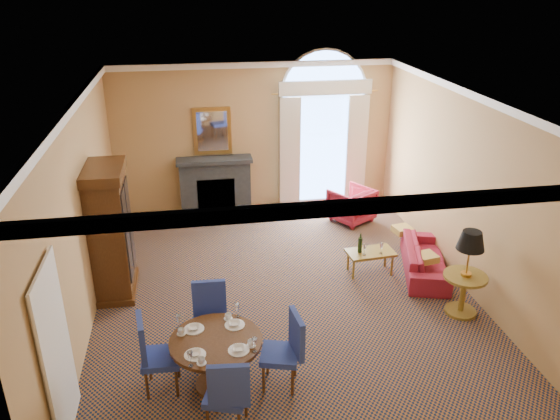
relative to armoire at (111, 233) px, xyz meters
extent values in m
plane|color=#12203A|center=(2.72, -0.61, -1.04)|extent=(7.50, 7.50, 0.00)
cube|color=tan|center=(2.72, 3.14, 0.56)|extent=(6.00, 0.04, 3.20)
cube|color=tan|center=(-0.28, -0.61, 0.56)|extent=(0.04, 7.50, 3.20)
cube|color=tan|center=(5.72, -0.61, 0.56)|extent=(0.04, 7.50, 3.20)
cube|color=silver|center=(2.72, -0.61, 2.16)|extent=(6.00, 7.50, 0.04)
cube|color=white|center=(2.72, -0.61, 2.10)|extent=(6.00, 7.50, 0.12)
cube|color=white|center=(-0.24, -3.01, -0.01)|extent=(0.08, 0.90, 2.06)
cube|color=#31363A|center=(1.82, 2.94, -0.44)|extent=(1.50, 0.40, 1.20)
cube|color=#31363A|center=(1.82, 2.91, 0.20)|extent=(1.60, 0.46, 0.08)
cube|color=gold|center=(1.82, 3.11, 0.76)|extent=(0.80, 0.04, 1.00)
cube|color=white|center=(1.82, 3.09, 0.76)|extent=(0.64, 0.02, 0.84)
cube|color=white|center=(4.22, 3.12, 0.21)|extent=(1.90, 0.04, 2.50)
cube|color=#97BFFC|center=(4.22, 3.11, 0.21)|extent=(1.70, 0.02, 2.30)
cylinder|color=white|center=(4.22, 3.12, 1.46)|extent=(1.90, 0.04, 1.90)
cube|color=beige|center=(3.47, 3.00, 0.21)|extent=(0.45, 0.06, 2.45)
cube|color=beige|center=(4.97, 3.00, 0.21)|extent=(0.45, 0.06, 2.45)
cube|color=beige|center=(4.22, 3.00, 1.61)|extent=(2.00, 0.08, 0.30)
cube|color=#3B210D|center=(0.00, 0.00, -0.04)|extent=(0.55, 1.00, 2.00)
cube|color=#3B210D|center=(0.00, 0.00, 1.04)|extent=(0.62, 1.10, 0.16)
cube|color=#3B210D|center=(0.00, 0.00, -0.99)|extent=(0.62, 1.10, 0.10)
cylinder|color=#3B210D|center=(1.49, -2.61, -0.34)|extent=(1.15, 1.15, 0.05)
cylinder|color=#3B210D|center=(1.49, -2.61, -0.70)|extent=(0.15, 0.15, 0.68)
cylinder|color=#3B210D|center=(1.49, -2.61, -1.01)|extent=(0.58, 0.58, 0.06)
cylinder|color=white|center=(1.75, -2.35, -0.31)|extent=(0.26, 0.26, 0.01)
imported|color=white|center=(1.75, -2.35, -0.29)|extent=(0.15, 0.15, 0.04)
imported|color=white|center=(1.68, -2.19, -0.28)|extent=(0.09, 0.09, 0.07)
cylinder|color=white|center=(1.24, -2.35, -0.31)|extent=(0.26, 0.26, 0.01)
imported|color=white|center=(1.24, -2.35, -0.29)|extent=(0.15, 0.15, 0.04)
imported|color=white|center=(1.08, -2.42, -0.28)|extent=(0.09, 0.09, 0.07)
cylinder|color=white|center=(1.24, -2.87, -0.31)|extent=(0.26, 0.26, 0.01)
imported|color=white|center=(1.24, -2.87, -0.29)|extent=(0.15, 0.15, 0.04)
imported|color=white|center=(1.31, -3.02, -0.28)|extent=(0.09, 0.09, 0.07)
cylinder|color=white|center=(1.75, -2.87, -0.31)|extent=(0.26, 0.26, 0.01)
imported|color=white|center=(1.75, -2.87, -0.29)|extent=(0.15, 0.15, 0.04)
imported|color=white|center=(1.91, -2.80, -0.28)|extent=(0.09, 0.09, 0.07)
cube|color=navy|center=(1.47, -1.94, -0.58)|extent=(0.56, 0.56, 0.08)
cube|color=navy|center=(1.46, -1.73, -0.28)|extent=(0.46, 0.09, 0.55)
cylinder|color=#3B210D|center=(1.60, -1.72, -0.83)|extent=(0.04, 0.04, 0.42)
cylinder|color=#3B210D|center=(1.25, -1.81, -0.83)|extent=(0.04, 0.04, 0.42)
cylinder|color=#3B210D|center=(1.69, -2.07, -0.83)|extent=(0.04, 0.04, 0.42)
cylinder|color=#3B210D|center=(1.34, -2.16, -0.83)|extent=(0.04, 0.04, 0.42)
cube|color=navy|center=(1.56, -3.30, -0.58)|extent=(0.58, 0.58, 0.08)
cube|color=navy|center=(1.58, -3.51, -0.28)|extent=(0.47, 0.12, 0.55)
cylinder|color=#3B210D|center=(1.45, -3.07, -0.83)|extent=(0.04, 0.04, 0.42)
cylinder|color=#3B210D|center=(1.79, -3.18, -0.83)|extent=(0.04, 0.04, 0.42)
cube|color=navy|center=(2.28, -2.70, -0.58)|extent=(0.57, 0.57, 0.08)
cube|color=navy|center=(2.49, -2.72, -0.28)|extent=(0.12, 0.47, 0.55)
cylinder|color=#3B210D|center=(2.40, -2.92, -0.83)|extent=(0.04, 0.04, 0.42)
cylinder|color=#3B210D|center=(2.50, -2.57, -0.83)|extent=(0.04, 0.04, 0.42)
cylinder|color=#3B210D|center=(2.05, -2.82, -0.83)|extent=(0.04, 0.04, 0.42)
cylinder|color=#3B210D|center=(2.15, -2.47, -0.83)|extent=(0.04, 0.04, 0.42)
cube|color=navy|center=(0.81, -2.52, -0.58)|extent=(0.48, 0.48, 0.08)
cube|color=navy|center=(0.60, -2.49, -0.28)|extent=(0.13, 0.47, 0.55)
cylinder|color=#3B210D|center=(0.64, -2.33, -0.83)|extent=(0.04, 0.04, 0.42)
cylinder|color=#3B210D|center=(0.62, -2.69, -0.83)|extent=(0.04, 0.04, 0.42)
cylinder|color=#3B210D|center=(1.00, -2.34, -0.83)|extent=(0.04, 0.04, 0.42)
cylinder|color=#3B210D|center=(0.99, -2.71, -0.83)|extent=(0.04, 0.04, 0.42)
imported|color=maroon|center=(5.27, -0.29, -0.78)|extent=(1.17, 1.89, 0.52)
imported|color=maroon|center=(4.61, 2.03, -0.68)|extent=(1.08, 1.09, 0.73)
cube|color=olive|center=(4.31, -0.15, -0.65)|extent=(0.86, 0.53, 0.05)
cylinder|color=olive|center=(3.97, -0.31, -0.86)|extent=(0.04, 0.04, 0.36)
cylinder|color=olive|center=(4.66, -0.31, -0.86)|extent=(0.04, 0.04, 0.36)
cylinder|color=olive|center=(3.97, 0.01, -0.86)|extent=(0.04, 0.04, 0.36)
cylinder|color=olive|center=(4.66, 0.01, -0.86)|extent=(0.04, 0.04, 0.36)
cylinder|color=olive|center=(5.32, -1.58, -0.40)|extent=(0.66, 0.66, 0.04)
cylinder|color=olive|center=(5.32, -1.58, -0.73)|extent=(0.09, 0.09, 0.62)
cylinder|color=olive|center=(5.32, -1.58, -1.02)|extent=(0.48, 0.48, 0.04)
camera|label=1|loc=(1.35, -8.16, 3.81)|focal=35.00mm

